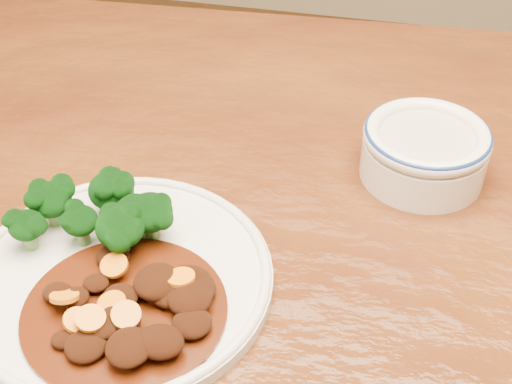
# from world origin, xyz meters

# --- Properties ---
(dining_table) EXTENTS (1.55, 0.98, 0.75)m
(dining_table) POSITION_xyz_m (0.00, 0.00, 0.67)
(dining_table) COLOR #592F0F
(dining_table) RESTS_ON ground
(dinner_plate) EXTENTS (0.26, 0.26, 0.02)m
(dinner_plate) POSITION_xyz_m (-0.18, -0.08, 0.76)
(dinner_plate) COLOR silver
(dinner_plate) RESTS_ON dining_table
(broccoli_florets) EXTENTS (0.13, 0.09, 0.05)m
(broccoli_florets) POSITION_xyz_m (-0.21, -0.04, 0.79)
(broccoli_florets) COLOR #60924B
(broccoli_florets) RESTS_ON dinner_plate
(mince_stew) EXTENTS (0.16, 0.16, 0.03)m
(mince_stew) POSITION_xyz_m (-0.14, -0.12, 0.77)
(mince_stew) COLOR #421807
(mince_stew) RESTS_ON dinner_plate
(dip_bowl) EXTENTS (0.12, 0.12, 0.06)m
(dip_bowl) POSITION_xyz_m (0.06, 0.12, 0.78)
(dip_bowl) COLOR white
(dip_bowl) RESTS_ON dining_table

